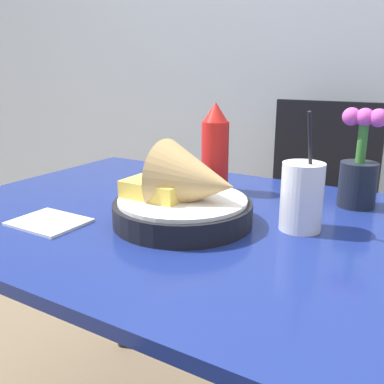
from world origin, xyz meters
name	(u,v)px	position (x,y,z in m)	size (l,w,h in m)	color
wall_window	(339,6)	(0.00, 1.11, 1.30)	(7.00, 0.06, 2.60)	#9EA8B7
dining_table	(196,258)	(0.00, 0.00, 0.65)	(1.21, 0.83, 0.74)	navy
chair_far_window	(315,207)	(0.06, 0.79, 0.56)	(0.40, 0.40, 0.94)	black
food_basket	(188,197)	(0.01, -0.05, 0.80)	(0.29, 0.29, 0.18)	black
ketchup_bottle	(215,149)	(-0.06, 0.20, 0.86)	(0.07, 0.07, 0.23)	red
drink_cup	(302,199)	(0.22, 0.04, 0.81)	(0.08, 0.08, 0.24)	silver
flower_vase	(359,169)	(0.28, 0.26, 0.83)	(0.10, 0.09, 0.23)	black
napkin	(49,222)	(-0.24, -0.20, 0.75)	(0.15, 0.12, 0.01)	white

